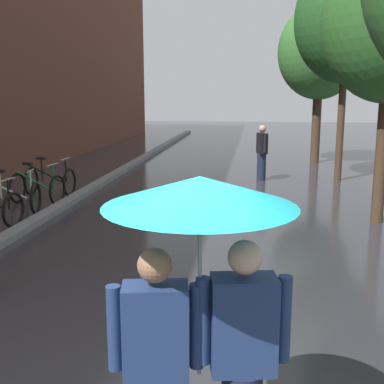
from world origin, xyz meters
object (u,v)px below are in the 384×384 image
Objects in this scene: street_tree_2 at (347,20)px; parked_bicycle_4 at (11,197)px; parked_bicycle_5 at (37,188)px; couple_under_umbrella at (200,286)px; street_tree_3 at (320,52)px; pedestrian_walking_midground at (262,152)px; parked_bicycle_6 at (50,181)px.

parked_bicycle_4 is (-7.44, -5.05, -4.08)m from street_tree_2.
parked_bicycle_5 is 0.56× the size of couple_under_umbrella.
couple_under_umbrella is (-2.71, -11.74, -3.06)m from street_tree_2.
pedestrian_walking_midground is at bearing -116.44° from street_tree_3.
street_tree_3 is 5.38m from pedestrian_walking_midground.
street_tree_3 is at bearing 63.56° from pedestrian_walking_midground.
couple_under_umbrella is at bearing -102.99° from street_tree_2.
parked_bicycle_4 is at bearing -95.40° from parked_bicycle_5.
street_tree_2 is 3.86× the size of pedestrian_walking_midground.
street_tree_2 is 9.87m from parked_bicycle_4.
street_tree_2 is 9.01m from parked_bicycle_6.
couple_under_umbrella reaches higher than parked_bicycle_6.
street_tree_2 is 1.11× the size of street_tree_3.
parked_bicycle_4 is at bearing -137.37° from pedestrian_walking_midground.
street_tree_3 reaches higher than parked_bicycle_5.
couple_under_umbrella is (4.73, -6.69, 1.02)m from parked_bicycle_4.
street_tree_2 is at bearing 77.01° from couple_under_umbrella.
couple_under_umbrella is 11.53m from pedestrian_walking_midground.
street_tree_3 is (-0.24, 3.71, -0.57)m from street_tree_2.
parked_bicycle_6 is at bearing 94.91° from parked_bicycle_5.
parked_bicycle_5 is 1.03× the size of parked_bicycle_6.
street_tree_3 is at bearing 43.52° from parked_bicycle_6.
pedestrian_walking_midground is at bearing -173.90° from street_tree_2.
pedestrian_walking_midground is (0.50, 11.50, -0.58)m from couple_under_umbrella.
couple_under_umbrella is at bearing -99.07° from street_tree_3.
couple_under_umbrella is (-2.47, -15.45, -2.50)m from street_tree_3.
pedestrian_walking_midground is at bearing 36.35° from parked_bicycle_5.
parked_bicycle_4 is 1.04m from parked_bicycle_5.
street_tree_3 is at bearing 50.62° from parked_bicycle_4.
street_tree_3 is 2.70× the size of couple_under_umbrella.
street_tree_2 is 3.76m from street_tree_3.
parked_bicycle_4 is 1.02× the size of parked_bicycle_5.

